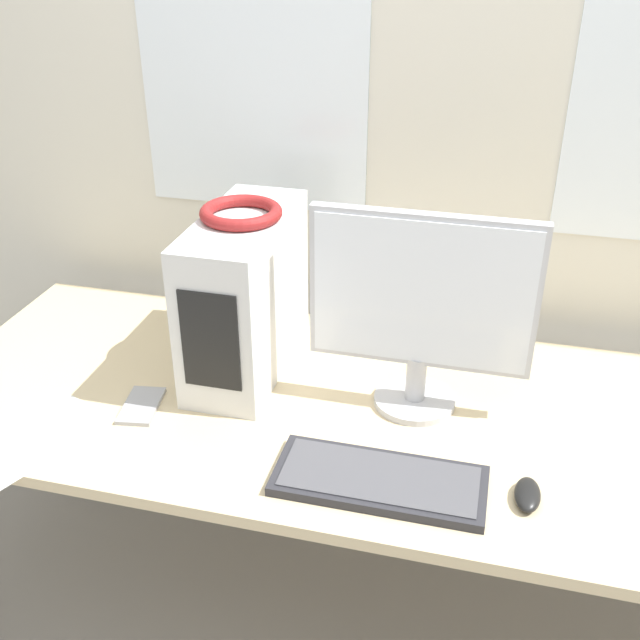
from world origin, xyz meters
TOP-DOWN VIEW (x-y plane):
  - wall_back at (0.00, 0.94)m, footprint 8.00×0.07m
  - desk at (0.00, 0.41)m, footprint 2.36×0.81m
  - pc_tower at (-0.45, 0.52)m, footprint 0.19×0.46m
  - headphones at (-0.45, 0.52)m, footprint 0.19×0.19m
  - monitor_main at (-0.03, 0.45)m, footprint 0.49×0.19m
  - keyboard at (-0.05, 0.15)m, footprint 0.42×0.18m
  - mouse at (0.23, 0.18)m, footprint 0.05×0.10m
  - cell_phone at (-0.63, 0.28)m, footprint 0.10×0.15m
  - paper_sheet_left at (-0.82, 0.12)m, footprint 0.31×0.35m

SIDE VIEW (x-z plane):
  - desk at x=0.00m, z-range 0.32..1.05m
  - paper_sheet_left at x=-0.82m, z-range 0.72..0.73m
  - cell_phone at x=-0.63m, z-range 0.72..0.73m
  - keyboard at x=-0.05m, z-range 0.72..0.75m
  - mouse at x=0.23m, z-range 0.72..0.75m
  - pc_tower at x=-0.45m, z-range 0.72..1.11m
  - monitor_main at x=-0.03m, z-range 0.75..1.21m
  - headphones at x=-0.45m, z-range 1.11..1.14m
  - wall_back at x=0.00m, z-range 0.00..2.70m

